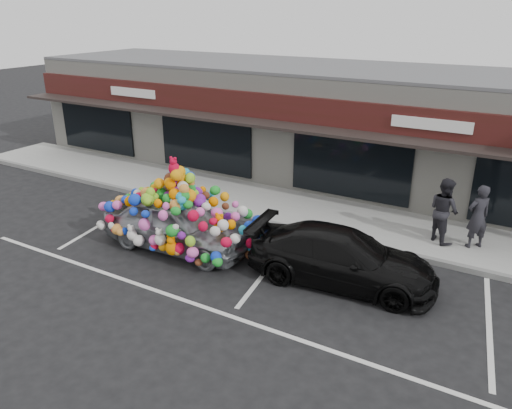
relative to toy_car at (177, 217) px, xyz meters
The scene contains 12 objects.
ground 0.94m from the toy_car, 88.02° to the left, with size 90.00×90.00×0.00m, color black.
shop_building 8.67m from the toy_car, 89.96° to the left, with size 24.00×7.20×4.31m.
sidewalk 4.23m from the toy_car, 89.93° to the left, with size 26.00×3.00×0.15m, color gray.
kerb 2.77m from the toy_car, 89.90° to the left, with size 26.00×0.18×0.16m, color slate.
parking_stripe_left 3.34m from the toy_car, behind, with size 0.12×4.40×0.01m, color silver.
parking_stripe_mid 2.97m from the toy_car, ahead, with size 0.12×4.40×0.01m, color silver.
parking_stripe_right 8.26m from the toy_car, ahead, with size 0.12×4.40×0.01m, color silver.
lane_line 3.09m from the toy_car, 47.14° to the right, with size 14.00×0.12×0.01m, color silver.
toy_car is the anchor object (origin of this frame).
black_sedan 4.75m from the toy_car, ahead, with size 4.67×1.90×1.36m, color black.
pedestrian_a 8.34m from the toy_car, 28.31° to the left, with size 0.67×0.44×1.84m, color black.
pedestrian_b 7.53m from the toy_car, 31.15° to the left, with size 0.92×0.71×1.89m, color black.
Camera 1 is at (8.37, -10.18, 6.43)m, focal length 35.00 mm.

